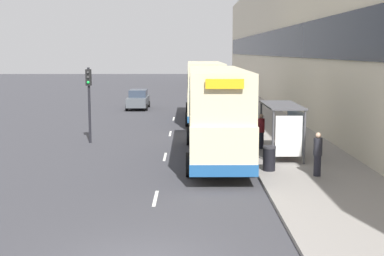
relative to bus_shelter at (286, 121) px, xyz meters
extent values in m
cube|color=gray|center=(0.73, 25.80, -1.81)|extent=(5.00, 93.00, 0.14)
cube|color=beige|center=(4.73, 25.80, 4.64)|extent=(3.00, 93.00, 13.02)
cube|color=black|center=(3.19, 25.80, 3.99)|extent=(0.12, 89.28, 2.34)
cube|color=silver|center=(-5.77, -6.74, -1.87)|extent=(0.12, 2.00, 0.01)
cube|color=silver|center=(-5.77, 0.70, -1.87)|extent=(0.12, 2.00, 0.01)
cube|color=silver|center=(-5.77, 8.14, -1.87)|extent=(0.12, 2.00, 0.01)
cube|color=silver|center=(-5.77, 15.59, -1.87)|extent=(0.12, 2.00, 0.01)
cube|color=#4C4C51|center=(-0.17, 0.35, 0.70)|extent=(1.60, 4.20, 0.08)
cylinder|color=#4C4C51|center=(-0.87, -1.65, -0.54)|extent=(0.10, 0.10, 2.40)
cylinder|color=#4C4C51|center=(-0.87, 2.35, -0.54)|extent=(0.10, 0.10, 2.40)
cylinder|color=#4C4C51|center=(0.53, -1.65, -0.54)|extent=(0.10, 0.10, 2.40)
cylinder|color=#4C4C51|center=(0.53, 2.35, -0.54)|extent=(0.10, 0.10, 2.40)
cube|color=#99A8B2|center=(0.50, 0.35, -0.42)|extent=(0.04, 3.68, 1.92)
cube|color=white|center=(-0.17, -1.59, -0.49)|extent=(1.19, 0.10, 1.82)
cube|color=maroon|center=(0.07, 0.35, -1.29)|extent=(0.36, 2.80, 0.08)
cube|color=beige|center=(-3.30, 0.14, -0.45)|extent=(2.55, 11.49, 1.85)
cube|color=beige|center=(-3.30, 0.14, 1.45)|extent=(2.50, 11.14, 1.95)
cube|color=#1E518C|center=(-3.30, 0.14, -1.15)|extent=(2.58, 11.55, 0.45)
cube|color=#2D3847|center=(-3.30, 0.14, -0.08)|extent=(2.58, 10.80, 0.81)
cube|color=#2D3847|center=(-3.30, 0.14, 1.35)|extent=(2.55, 10.80, 0.94)
cube|color=yellow|center=(-3.30, -5.59, 2.07)|extent=(1.40, 0.08, 0.36)
cylinder|color=black|center=(-4.57, 4.04, -1.38)|extent=(0.30, 1.00, 1.00)
cylinder|color=black|center=(-2.02, 4.04, -1.38)|extent=(0.30, 1.00, 1.00)
cylinder|color=black|center=(-4.57, -3.43, -1.38)|extent=(0.30, 1.00, 1.00)
cylinder|color=black|center=(-2.02, -3.43, -1.38)|extent=(0.30, 1.00, 1.00)
cube|color=beige|center=(-3.42, 14.68, -0.45)|extent=(2.55, 10.88, 1.85)
cube|color=beige|center=(-3.42, 14.68, 1.45)|extent=(2.50, 10.55, 1.95)
cube|color=#1E518C|center=(-3.42, 14.68, -1.15)|extent=(2.58, 10.93, 0.45)
cube|color=#2D3847|center=(-3.42, 14.68, -0.08)|extent=(2.58, 10.23, 0.81)
cube|color=#2D3847|center=(-3.42, 14.68, 1.35)|extent=(2.55, 10.23, 0.94)
cube|color=yellow|center=(-3.42, 9.26, 2.07)|extent=(1.40, 0.08, 0.36)
cylinder|color=black|center=(-4.69, 18.38, -1.38)|extent=(0.30, 1.00, 1.00)
cylinder|color=black|center=(-2.14, 18.38, -1.38)|extent=(0.30, 1.00, 1.00)
cylinder|color=black|center=(-4.69, 11.30, -1.38)|extent=(0.30, 1.00, 1.00)
cylinder|color=black|center=(-2.14, 11.30, -1.38)|extent=(0.30, 1.00, 1.00)
cube|color=#4C5156|center=(-9.15, 22.67, -1.19)|extent=(1.71, 4.58, 0.78)
cube|color=#2D3847|center=(-9.15, 22.89, -0.48)|extent=(1.51, 2.20, 0.64)
cylinder|color=black|center=(-8.30, 21.24, -1.58)|extent=(0.20, 0.60, 0.60)
cylinder|color=black|center=(-10.01, 21.24, -1.58)|extent=(0.20, 0.60, 0.60)
cylinder|color=black|center=(-8.30, 24.09, -1.58)|extent=(0.20, 0.60, 0.60)
cylinder|color=black|center=(-10.01, 24.09, -1.58)|extent=(0.20, 0.60, 0.60)
cylinder|color=#23232D|center=(-0.88, 2.21, -1.31)|extent=(0.29, 0.29, 0.85)
cylinder|color=maroon|center=(-0.88, 2.21, -0.53)|extent=(0.36, 0.36, 0.71)
sphere|color=tan|center=(-0.88, 2.21, -0.06)|extent=(0.23, 0.23, 0.23)
cylinder|color=#23232D|center=(0.57, -3.95, -1.31)|extent=(0.29, 0.29, 0.84)
cylinder|color=#26262D|center=(0.57, -3.95, -0.54)|extent=(0.35, 0.35, 0.70)
sphere|color=tan|center=(0.57, -3.95, -0.08)|extent=(0.23, 0.23, 0.23)
cylinder|color=#23232D|center=(-1.08, 4.82, -1.36)|extent=(0.26, 0.26, 0.76)
cylinder|color=navy|center=(-1.08, 4.82, -0.66)|extent=(0.32, 0.32, 0.63)
sphere|color=tan|center=(-1.08, 4.82, -0.24)|extent=(0.21, 0.21, 0.21)
cylinder|color=black|center=(-1.22, -2.95, -1.26)|extent=(0.52, 0.52, 0.95)
cylinder|color=#2D2D33|center=(-1.22, -2.95, -0.74)|extent=(0.55, 0.55, 0.10)
cylinder|color=black|center=(-10.17, 4.81, 0.24)|extent=(0.14, 0.14, 4.23)
cube|color=black|center=(-10.17, 4.76, 1.81)|extent=(0.30, 0.24, 0.90)
sphere|color=#2D2D2D|center=(-10.17, 4.64, 2.08)|extent=(0.16, 0.16, 0.16)
sphere|color=#2D2D2D|center=(-10.17, 4.64, 1.81)|extent=(0.16, 0.16, 0.16)
sphere|color=#19D84C|center=(-10.17, 4.64, 1.54)|extent=(0.16, 0.16, 0.16)
camera|label=1|loc=(-4.59, -24.96, 3.24)|focal=50.00mm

